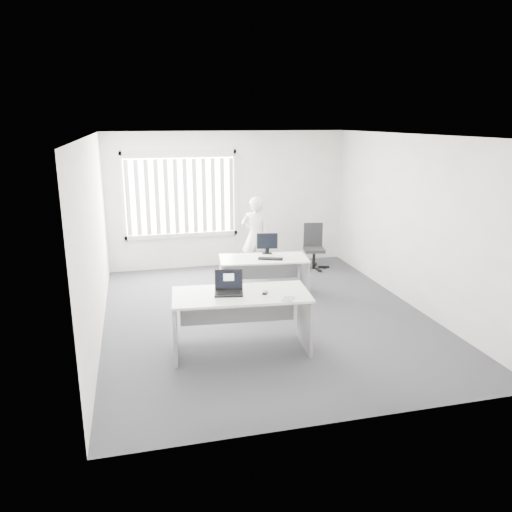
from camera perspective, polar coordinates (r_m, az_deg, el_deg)
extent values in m
plane|color=#47474E|center=(8.02, 1.10, -6.78)|extent=(6.00, 6.00, 0.00)
cube|color=white|center=(10.48, -3.14, 6.43)|extent=(5.00, 0.02, 2.80)
cube|color=white|center=(4.88, 10.36, -4.34)|extent=(5.00, 0.02, 2.80)
cube|color=white|center=(7.38, -17.96, 1.88)|extent=(0.02, 6.00, 2.80)
cube|color=white|center=(8.59, 17.51, 3.75)|extent=(0.02, 6.00, 2.80)
cube|color=silver|center=(7.43, 1.21, 13.63)|extent=(5.00, 6.00, 0.02)
cube|color=silver|center=(10.28, -8.62, 6.95)|extent=(2.32, 0.06, 1.76)
cube|color=white|center=(6.57, -1.72, -4.43)|extent=(1.86, 1.00, 0.03)
cube|color=#969698|center=(6.68, -9.22, -8.06)|extent=(0.12, 0.77, 0.78)
cube|color=#969698|center=(6.87, 5.61, -7.24)|extent=(0.12, 0.77, 0.78)
cube|color=white|center=(8.69, 0.88, -0.30)|extent=(1.59, 0.89, 0.03)
cube|color=#969698|center=(8.73, -3.95, -2.65)|extent=(0.12, 0.65, 0.66)
cube|color=#969698|center=(8.92, 5.59, -2.28)|extent=(0.12, 0.65, 0.66)
cylinder|color=black|center=(10.51, 6.60, -1.26)|extent=(0.63, 0.63, 0.07)
cylinder|color=black|center=(10.47, 6.63, -0.37)|extent=(0.06, 0.06, 0.41)
cube|color=black|center=(10.41, 6.66, 0.71)|extent=(0.48, 0.48, 0.06)
cube|color=black|center=(10.53, 6.54, 2.47)|extent=(0.39, 0.13, 0.49)
imported|color=silver|center=(9.80, 0.00, 2.23)|extent=(0.68, 0.57, 1.60)
cube|color=silver|center=(6.50, 1.88, -4.50)|extent=(0.31, 0.25, 0.00)
cube|color=white|center=(6.37, 3.71, -4.90)|extent=(0.21, 0.23, 0.01)
cube|color=black|center=(8.60, 1.66, -0.32)|extent=(0.45, 0.29, 0.02)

